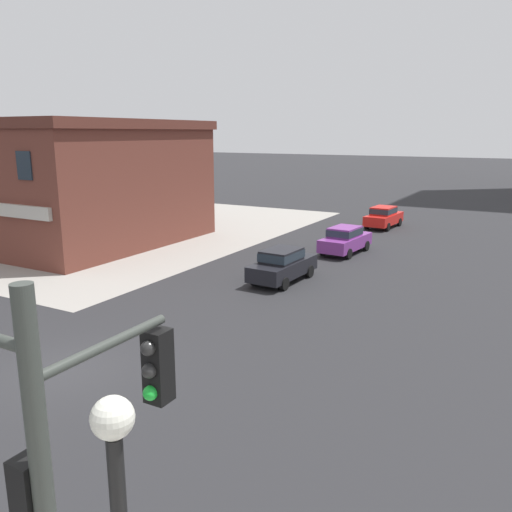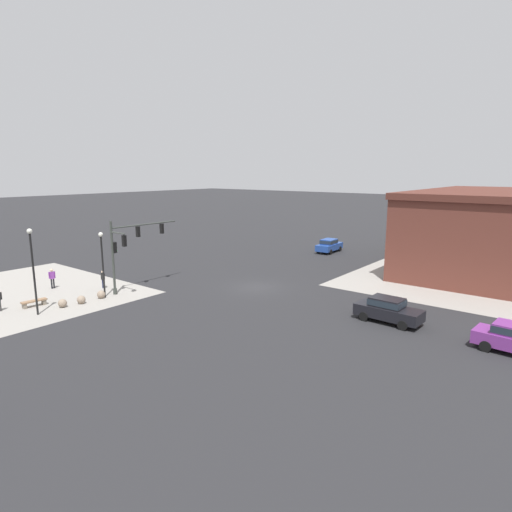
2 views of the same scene
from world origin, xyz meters
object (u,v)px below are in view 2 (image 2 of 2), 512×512
at_px(street_lamp_corner_near, 102,257).
at_px(car_cross_westbound, 403,244).
at_px(traffic_signal_main, 128,245).
at_px(bollard_sphere_curb_b, 81,300).
at_px(bollard_sphere_curb_c, 63,303).
at_px(street_lamp_mid_sidewalk, 33,262).
at_px(bollard_sphere_curb_a, 101,294).
at_px(car_main_northbound_near, 329,245).
at_px(pedestrian_with_bag, 103,278).
at_px(bench_near_signal, 34,302).
at_px(pedestrian_walking_east, 52,277).
at_px(car_main_northbound_far, 388,309).

relative_size(street_lamp_corner_near, car_cross_westbound, 1.18).
height_order(traffic_signal_main, bollard_sphere_curb_b, traffic_signal_main).
relative_size(bollard_sphere_curb_c, street_lamp_mid_sidewalk, 0.10).
xyz_separation_m(bollard_sphere_curb_a, street_lamp_corner_near, (-0.42, -0.14, 3.02)).
xyz_separation_m(bollard_sphere_curb_c, car_main_northbound_near, (-32.39, 4.73, 0.60)).
height_order(bollard_sphere_curb_a, bollard_sphere_curb_c, same).
height_order(street_lamp_corner_near, street_lamp_mid_sidewalk, street_lamp_mid_sidewalk).
distance_m(traffic_signal_main, street_lamp_corner_near, 2.39).
bearing_deg(pedestrian_with_bag, bench_near_signal, 4.79).
xyz_separation_m(bench_near_signal, street_lamp_mid_sidewalk, (0.74, 2.12, 3.49)).
distance_m(pedestrian_walking_east, street_lamp_corner_near, 6.39).
xyz_separation_m(bollard_sphere_curb_c, car_cross_westbound, (-39.13, 11.69, 0.60)).
bearing_deg(car_cross_westbound, bollard_sphere_curb_b, -16.85).
bearing_deg(street_lamp_mid_sidewalk, bench_near_signal, -109.28).
height_order(street_lamp_corner_near, car_cross_westbound, street_lamp_corner_near).
distance_m(bollard_sphere_curb_a, car_cross_westbound, 37.81).
bearing_deg(street_lamp_corner_near, traffic_signal_main, 174.70).
distance_m(bollard_sphere_curb_c, bench_near_signal, 2.25).
bearing_deg(street_lamp_mid_sidewalk, car_main_northbound_far, 124.76).
xyz_separation_m(pedestrian_with_bag, street_lamp_corner_near, (1.43, 2.44, 2.45)).
height_order(bollard_sphere_curb_a, street_lamp_corner_near, street_lamp_corner_near).
bearing_deg(bollard_sphere_curb_b, car_main_northbound_far, 117.90).
height_order(street_lamp_mid_sidewalk, car_main_northbound_near, street_lamp_mid_sidewalk).
xyz_separation_m(street_lamp_mid_sidewalk, car_main_northbound_far, (-13.99, 20.16, -2.90)).
distance_m(car_main_northbound_near, car_main_northbound_far, 25.69).
distance_m(bollard_sphere_curb_b, street_lamp_corner_near, 3.73).
bearing_deg(traffic_signal_main, bench_near_signal, -16.84).
relative_size(street_lamp_mid_sidewalk, car_main_northbound_near, 1.38).
bearing_deg(street_lamp_corner_near, pedestrian_walking_east, -76.77).
bearing_deg(car_main_northbound_far, bench_near_signal, -59.26).
distance_m(street_lamp_mid_sidewalk, car_cross_westbound, 42.77).
relative_size(bollard_sphere_curb_b, pedestrian_walking_east, 0.36).
height_order(street_lamp_mid_sidewalk, car_cross_westbound, street_lamp_mid_sidewalk).
bearing_deg(street_lamp_mid_sidewalk, bollard_sphere_curb_b, 179.72).
bearing_deg(bollard_sphere_curb_a, bollard_sphere_curb_b, 2.38).
relative_size(bollard_sphere_curb_c, car_main_northbound_near, 0.14).
relative_size(bollard_sphere_curb_b, street_lamp_corner_near, 0.12).
distance_m(bollard_sphere_curb_a, street_lamp_mid_sidewalk, 6.18).
height_order(bollard_sphere_curb_b, bench_near_signal, bollard_sphere_curb_b).
height_order(traffic_signal_main, car_cross_westbound, traffic_signal_main).
relative_size(bollard_sphere_curb_b, car_main_northbound_far, 0.14).
distance_m(bollard_sphere_curb_b, pedestrian_with_bag, 4.52).
bearing_deg(bench_near_signal, pedestrian_walking_east, -131.28).
distance_m(pedestrian_with_bag, car_cross_westbound, 36.96).
bearing_deg(pedestrian_with_bag, bollard_sphere_curb_c, 25.81).
height_order(bollard_sphere_curb_c, pedestrian_walking_east, pedestrian_walking_east).
bearing_deg(bollard_sphere_curb_a, pedestrian_with_bag, -125.54).
bearing_deg(car_main_northbound_far, car_main_northbound_near, -142.42).
bearing_deg(street_lamp_mid_sidewalk, pedestrian_walking_east, -124.64).
height_order(street_lamp_corner_near, car_main_northbound_near, street_lamp_corner_near).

